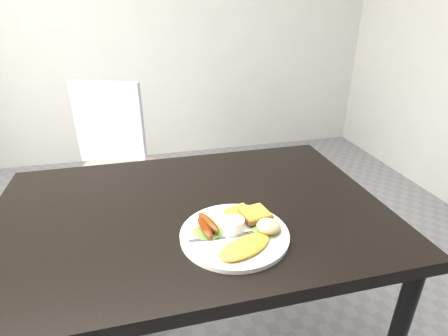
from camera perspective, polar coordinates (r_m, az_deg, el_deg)
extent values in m
cube|color=black|center=(1.11, -5.42, -7.37)|extent=(1.20, 0.80, 0.04)
cube|color=tan|center=(2.06, -17.57, -1.08)|extent=(0.53, 0.53, 0.05)
imported|color=#284D81|center=(1.87, -16.63, 4.20)|extent=(0.56, 0.44, 1.36)
cylinder|color=white|center=(0.97, 1.72, -10.82)|extent=(0.30, 0.30, 0.01)
ellipsoid|color=#2B8721|center=(0.96, -2.68, -10.33)|extent=(0.10, 0.10, 0.01)
ellipsoid|color=olive|center=(0.98, 7.03, -9.87)|extent=(0.10, 0.09, 0.01)
ellipsoid|color=yellow|center=(0.90, 3.42, -12.72)|extent=(0.17, 0.13, 0.02)
ellipsoid|color=#591D06|center=(0.95, -3.11, -9.71)|extent=(0.04, 0.11, 0.03)
ellipsoid|color=#6A3107|center=(0.97, -2.55, -8.90)|extent=(0.06, 0.11, 0.03)
cylinder|color=white|center=(0.97, 1.78, -9.18)|extent=(0.06, 0.06, 0.03)
cube|color=olive|center=(1.04, 2.70, -7.35)|extent=(0.09, 0.09, 0.01)
cube|color=brown|center=(1.01, 5.08, -7.50)|extent=(0.09, 0.09, 0.01)
ellipsoid|color=beige|center=(0.96, 7.29, -9.41)|extent=(0.08, 0.08, 0.03)
cube|color=#ADAFB7|center=(0.94, -1.43, -11.51)|extent=(0.14, 0.02, 0.00)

